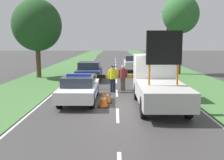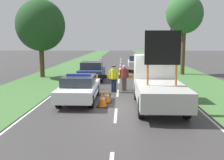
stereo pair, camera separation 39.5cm
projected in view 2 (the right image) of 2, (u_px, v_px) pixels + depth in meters
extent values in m
plane|color=#3D3A3A|center=(117.00, 106.00, 12.94)|extent=(160.00, 160.00, 0.00)
cube|color=silver|center=(116.00, 115.00, 11.28)|extent=(0.12, 2.24, 0.01)
cube|color=silver|center=(118.00, 93.00, 16.16)|extent=(0.12, 2.24, 0.01)
cube|color=silver|center=(119.00, 81.00, 21.05)|extent=(0.12, 2.24, 0.01)
cube|color=silver|center=(119.00, 74.00, 25.93)|extent=(0.12, 2.24, 0.01)
cube|color=silver|center=(120.00, 69.00, 30.82)|extent=(0.12, 2.24, 0.01)
cube|color=silver|center=(120.00, 65.00, 35.70)|extent=(0.12, 2.24, 0.01)
cube|color=silver|center=(120.00, 62.00, 40.59)|extent=(0.12, 2.24, 0.01)
cube|color=silver|center=(121.00, 60.00, 45.47)|extent=(0.12, 2.24, 0.01)
cube|color=silver|center=(121.00, 58.00, 50.36)|extent=(0.12, 2.24, 0.01)
cube|color=silver|center=(77.00, 76.00, 24.29)|extent=(0.10, 57.90, 0.01)
cube|color=silver|center=(162.00, 76.00, 23.99)|extent=(0.10, 57.90, 0.01)
cube|color=#427038|center=(71.00, 67.00, 32.95)|extent=(4.45, 120.00, 0.03)
cube|color=#427038|center=(170.00, 67.00, 32.47)|extent=(4.45, 120.00, 0.03)
cube|color=white|center=(80.00, 90.00, 13.89)|extent=(1.80, 4.62, 0.56)
cube|color=#282D38|center=(79.00, 80.00, 13.68)|extent=(1.59, 2.12, 0.49)
cylinder|color=black|center=(70.00, 90.00, 15.38)|extent=(0.24, 0.65, 0.65)
cylinder|color=black|center=(97.00, 90.00, 15.32)|extent=(0.24, 0.65, 0.65)
cylinder|color=black|center=(59.00, 101.00, 12.55)|extent=(0.24, 0.65, 0.65)
cylinder|color=black|center=(91.00, 101.00, 12.49)|extent=(0.24, 0.65, 0.65)
cube|color=#1E38C6|center=(79.00, 75.00, 13.64)|extent=(1.26, 0.24, 0.10)
cube|color=#193399|center=(80.00, 89.00, 13.89)|extent=(1.81, 3.79, 0.10)
cube|color=black|center=(86.00, 84.00, 16.23)|extent=(0.99, 0.08, 0.34)
cube|color=white|center=(154.00, 73.00, 14.10)|extent=(2.09, 1.72, 1.99)
cube|color=#232833|center=(152.00, 65.00, 14.88)|extent=(1.78, 0.04, 0.88)
cube|color=#B2B2AD|center=(161.00, 94.00, 11.46)|extent=(2.09, 3.81, 0.79)
cylinder|color=#D16619|center=(148.00, 75.00, 11.36)|extent=(0.09, 0.09, 0.90)
cylinder|color=#D16619|center=(176.00, 75.00, 11.31)|extent=(0.09, 0.09, 0.90)
cube|color=black|center=(163.00, 48.00, 11.16)|extent=(1.53, 0.12, 1.46)
cylinder|color=black|center=(137.00, 91.00, 14.28)|extent=(0.24, 0.92, 0.92)
cylinder|color=black|center=(171.00, 91.00, 14.21)|extent=(0.24, 0.92, 0.92)
cylinder|color=black|center=(141.00, 107.00, 10.80)|extent=(0.24, 0.92, 0.92)
cylinder|color=black|center=(187.00, 108.00, 10.72)|extent=(0.24, 0.92, 0.92)
cylinder|color=black|center=(95.00, 84.00, 17.38)|extent=(0.07, 0.07, 0.76)
cylinder|color=black|center=(137.00, 84.00, 17.27)|extent=(0.07, 0.07, 0.76)
cube|color=yellow|center=(94.00, 76.00, 17.31)|extent=(0.59, 0.08, 0.22)
cube|color=black|center=(103.00, 76.00, 17.29)|extent=(0.59, 0.08, 0.22)
cube|color=yellow|center=(111.00, 76.00, 17.27)|extent=(0.59, 0.08, 0.22)
cube|color=black|center=(120.00, 76.00, 17.25)|extent=(0.59, 0.08, 0.22)
cube|color=yellow|center=(129.00, 76.00, 17.22)|extent=(0.59, 0.08, 0.22)
cube|color=black|center=(138.00, 77.00, 17.20)|extent=(0.59, 0.08, 0.22)
cylinder|color=#191E38|center=(112.00, 86.00, 16.39)|extent=(0.16, 0.16, 0.84)
cylinder|color=#191E38|center=(115.00, 86.00, 16.38)|extent=(0.16, 0.16, 0.84)
cylinder|color=yellow|center=(114.00, 74.00, 16.28)|extent=(0.38, 0.38, 0.63)
cylinder|color=yellow|center=(110.00, 74.00, 16.29)|extent=(0.13, 0.13, 0.53)
cylinder|color=yellow|center=(118.00, 74.00, 16.28)|extent=(0.13, 0.13, 0.53)
sphere|color=#A57A5B|center=(114.00, 67.00, 16.22)|extent=(0.22, 0.22, 0.22)
cylinder|color=#141933|center=(114.00, 66.00, 16.21)|extent=(0.25, 0.25, 0.05)
cylinder|color=brown|center=(123.00, 84.00, 16.91)|extent=(0.15, 0.15, 0.82)
cylinder|color=brown|center=(125.00, 84.00, 16.90)|extent=(0.15, 0.15, 0.82)
cylinder|color=maroon|center=(124.00, 73.00, 16.80)|extent=(0.38, 0.38, 0.62)
cylinder|color=maroon|center=(120.00, 74.00, 16.81)|extent=(0.12, 0.12, 0.53)
cylinder|color=maroon|center=(128.00, 74.00, 16.79)|extent=(0.12, 0.12, 0.53)
sphere|color=beige|center=(124.00, 67.00, 16.74)|extent=(0.21, 0.21, 0.21)
cube|color=black|center=(107.00, 102.00, 13.65)|extent=(0.49, 0.49, 0.03)
cone|color=orange|center=(107.00, 96.00, 13.60)|extent=(0.42, 0.42, 0.64)
cylinder|color=white|center=(107.00, 95.00, 13.60)|extent=(0.23, 0.23, 0.09)
cube|color=black|center=(163.00, 87.00, 18.28)|extent=(0.35, 0.35, 0.03)
cone|color=orange|center=(163.00, 83.00, 18.24)|extent=(0.29, 0.29, 0.45)
cylinder|color=white|center=(163.00, 83.00, 18.24)|extent=(0.17, 0.17, 0.06)
cube|color=black|center=(86.00, 88.00, 17.95)|extent=(0.39, 0.39, 0.03)
cone|color=orange|center=(86.00, 84.00, 17.91)|extent=(0.33, 0.33, 0.52)
cylinder|color=white|center=(86.00, 83.00, 17.90)|extent=(0.19, 0.19, 0.07)
cube|color=black|center=(93.00, 89.00, 17.34)|extent=(0.41, 0.41, 0.03)
cone|color=orange|center=(93.00, 85.00, 17.30)|extent=(0.35, 0.35, 0.54)
cylinder|color=white|center=(93.00, 85.00, 17.30)|extent=(0.20, 0.20, 0.08)
cube|color=black|center=(102.00, 107.00, 12.72)|extent=(0.53, 0.53, 0.03)
cone|color=orange|center=(102.00, 99.00, 12.67)|extent=(0.45, 0.45, 0.70)
cylinder|color=white|center=(102.00, 99.00, 12.67)|extent=(0.25, 0.25, 0.10)
cube|color=navy|center=(92.00, 72.00, 21.53)|extent=(1.90, 4.13, 0.61)
cube|color=#282D38|center=(92.00, 65.00, 21.32)|extent=(1.67, 1.90, 0.56)
cylinder|color=black|center=(84.00, 74.00, 22.87)|extent=(0.24, 0.69, 0.69)
cylinder|color=black|center=(103.00, 74.00, 22.80)|extent=(0.24, 0.69, 0.69)
cylinder|color=black|center=(80.00, 78.00, 20.34)|extent=(0.24, 0.69, 0.69)
cylinder|color=black|center=(101.00, 78.00, 20.27)|extent=(0.24, 0.69, 0.69)
cube|color=silver|center=(136.00, 64.00, 28.14)|extent=(1.72, 4.14, 0.75)
cube|color=#282D38|center=(136.00, 58.00, 27.92)|extent=(1.51, 1.90, 0.56)
cylinder|color=black|center=(129.00, 67.00, 29.49)|extent=(0.24, 0.71, 0.71)
cylinder|color=black|center=(142.00, 67.00, 29.44)|extent=(0.24, 0.71, 0.71)
cylinder|color=black|center=(130.00, 69.00, 26.96)|extent=(0.24, 0.71, 0.71)
cylinder|color=black|center=(144.00, 69.00, 26.90)|extent=(0.24, 0.71, 0.71)
cylinder|color=#4C3823|center=(42.00, 61.00, 23.07)|extent=(0.41, 0.41, 2.96)
ellipsoid|color=#1E471E|center=(41.00, 25.00, 22.63)|extent=(4.22, 4.22, 4.43)
cylinder|color=#4C3823|center=(183.00, 52.00, 24.82)|extent=(0.38, 0.38, 4.39)
ellipsoid|color=#2D662D|center=(185.00, 14.00, 24.31)|extent=(3.41, 3.41, 3.58)
cylinder|color=#473828|center=(171.00, 40.00, 25.56)|extent=(0.20, 0.20, 6.63)
cube|color=#473828|center=(172.00, 12.00, 25.17)|extent=(1.20, 0.10, 0.10)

